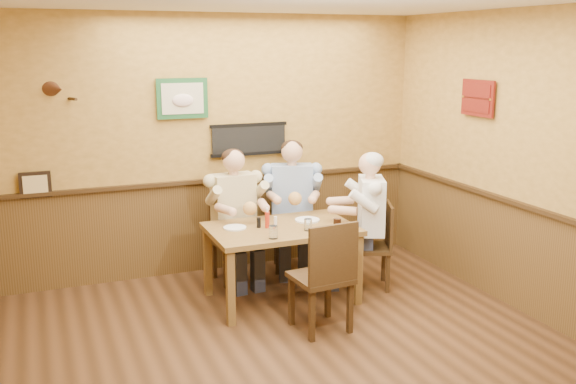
{
  "coord_description": "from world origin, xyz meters",
  "views": [
    {
      "loc": [
        -1.7,
        -4.2,
        2.47
      ],
      "look_at": [
        0.53,
        1.31,
        1.1
      ],
      "focal_mm": 40.0,
      "sensor_mm": 36.0,
      "label": 1
    }
  ],
  "objects_px": {
    "dining_table": "(281,236)",
    "pepper_shaker": "(259,223)",
    "chair_near_side": "(321,275)",
    "water_glass_left": "(273,232)",
    "water_glass_mid": "(308,225)",
    "cola_tumbler": "(337,224)",
    "chair_back_right": "(292,229)",
    "diner_tan_shirt": "(234,223)",
    "hot_sauce_bottle": "(267,219)",
    "chair_back_left": "(234,240)",
    "diner_white_elder": "(371,228)",
    "chair_right_end": "(370,246)",
    "salt_shaker": "(275,220)",
    "diner_blue_polo": "(292,212)"
  },
  "relations": [
    {
      "from": "chair_near_side",
      "to": "pepper_shaker",
      "type": "relative_size",
      "value": 10.26
    },
    {
      "from": "water_glass_left",
      "to": "cola_tumbler",
      "type": "distance_m",
      "value": 0.69
    },
    {
      "from": "cola_tumbler",
      "to": "salt_shaker",
      "type": "height_order",
      "value": "cola_tumbler"
    },
    {
      "from": "diner_tan_shirt",
      "to": "chair_near_side",
      "type": "bearing_deg",
      "value": -80.89
    },
    {
      "from": "diner_white_elder",
      "to": "chair_back_left",
      "type": "bearing_deg",
      "value": -96.1
    },
    {
      "from": "dining_table",
      "to": "chair_back_left",
      "type": "relative_size",
      "value": 1.56
    },
    {
      "from": "chair_near_side",
      "to": "dining_table",
      "type": "bearing_deg",
      "value": -89.47
    },
    {
      "from": "diner_tan_shirt",
      "to": "hot_sauce_bottle",
      "type": "xyz_separation_m",
      "value": [
        0.13,
        -0.66,
        0.2
      ]
    },
    {
      "from": "dining_table",
      "to": "hot_sauce_bottle",
      "type": "relative_size",
      "value": 7.9
    },
    {
      "from": "chair_back_left",
      "to": "hot_sauce_bottle",
      "type": "relative_size",
      "value": 5.06
    },
    {
      "from": "water_glass_left",
      "to": "chair_back_left",
      "type": "bearing_deg",
      "value": 93.43
    },
    {
      "from": "dining_table",
      "to": "chair_back_left",
      "type": "bearing_deg",
      "value": 112.0
    },
    {
      "from": "hot_sauce_bottle",
      "to": "diner_blue_polo",
      "type": "bearing_deg",
      "value": 53.69
    },
    {
      "from": "diner_blue_polo",
      "to": "chair_near_side",
      "type": "bearing_deg",
      "value": -85.13
    },
    {
      "from": "dining_table",
      "to": "diner_blue_polo",
      "type": "height_order",
      "value": "diner_blue_polo"
    },
    {
      "from": "chair_back_right",
      "to": "cola_tumbler",
      "type": "relative_size",
      "value": 9.26
    },
    {
      "from": "hot_sauce_bottle",
      "to": "salt_shaker",
      "type": "height_order",
      "value": "hot_sauce_bottle"
    },
    {
      "from": "chair_right_end",
      "to": "water_glass_mid",
      "type": "xyz_separation_m",
      "value": [
        -0.79,
        -0.2,
        0.36
      ]
    },
    {
      "from": "dining_table",
      "to": "chair_back_left",
      "type": "height_order",
      "value": "chair_back_left"
    },
    {
      "from": "chair_back_left",
      "to": "pepper_shaker",
      "type": "xyz_separation_m",
      "value": [
        0.06,
        -0.62,
        0.35
      ]
    },
    {
      "from": "hot_sauce_bottle",
      "to": "cola_tumbler",
      "type": "bearing_deg",
      "value": -24.31
    },
    {
      "from": "diner_white_elder",
      "to": "water_glass_left",
      "type": "distance_m",
      "value": 1.24
    },
    {
      "from": "chair_right_end",
      "to": "pepper_shaker",
      "type": "relative_size",
      "value": 9.01
    },
    {
      "from": "cola_tumbler",
      "to": "hot_sauce_bottle",
      "type": "distance_m",
      "value": 0.67
    },
    {
      "from": "dining_table",
      "to": "pepper_shaker",
      "type": "height_order",
      "value": "pepper_shaker"
    },
    {
      "from": "salt_shaker",
      "to": "hot_sauce_bottle",
      "type": "bearing_deg",
      "value": -145.52
    },
    {
      "from": "cola_tumbler",
      "to": "hot_sauce_bottle",
      "type": "height_order",
      "value": "hot_sauce_bottle"
    },
    {
      "from": "diner_tan_shirt",
      "to": "diner_blue_polo",
      "type": "height_order",
      "value": "diner_blue_polo"
    },
    {
      "from": "cola_tumbler",
      "to": "pepper_shaker",
      "type": "distance_m",
      "value": 0.75
    },
    {
      "from": "diner_tan_shirt",
      "to": "hot_sauce_bottle",
      "type": "relative_size",
      "value": 7.23
    },
    {
      "from": "diner_blue_polo",
      "to": "salt_shaker",
      "type": "relative_size",
      "value": 16.09
    },
    {
      "from": "chair_back_right",
      "to": "water_glass_left",
      "type": "distance_m",
      "value": 1.35
    },
    {
      "from": "chair_back_left",
      "to": "diner_white_elder",
      "type": "relative_size",
      "value": 0.7
    },
    {
      "from": "chair_right_end",
      "to": "pepper_shaker",
      "type": "height_order",
      "value": "chair_right_end"
    },
    {
      "from": "water_glass_mid",
      "to": "cola_tumbler",
      "type": "xyz_separation_m",
      "value": [
        0.28,
        -0.05,
        -0.01
      ]
    },
    {
      "from": "chair_back_right",
      "to": "pepper_shaker",
      "type": "height_order",
      "value": "chair_back_right"
    },
    {
      "from": "water_glass_left",
      "to": "hot_sauce_bottle",
      "type": "distance_m",
      "value": 0.36
    },
    {
      "from": "water_glass_mid",
      "to": "diner_tan_shirt",
      "type": "bearing_deg",
      "value": 117.49
    },
    {
      "from": "diner_blue_polo",
      "to": "chair_back_left",
      "type": "bearing_deg",
      "value": -152.12
    },
    {
      "from": "cola_tumbler",
      "to": "hot_sauce_bottle",
      "type": "bearing_deg",
      "value": 155.69
    },
    {
      "from": "chair_back_right",
      "to": "pepper_shaker",
      "type": "distance_m",
      "value": 1.05
    },
    {
      "from": "diner_tan_shirt",
      "to": "cola_tumbler",
      "type": "bearing_deg",
      "value": -56.01
    },
    {
      "from": "chair_near_side",
      "to": "water_glass_left",
      "type": "relative_size",
      "value": 8.43
    },
    {
      "from": "water_glass_mid",
      "to": "cola_tumbler",
      "type": "height_order",
      "value": "water_glass_mid"
    },
    {
      "from": "water_glass_left",
      "to": "salt_shaker",
      "type": "relative_size",
      "value": 1.48
    },
    {
      "from": "diner_white_elder",
      "to": "hot_sauce_bottle",
      "type": "height_order",
      "value": "diner_white_elder"
    },
    {
      "from": "dining_table",
      "to": "chair_back_left",
      "type": "distance_m",
      "value": 0.75
    },
    {
      "from": "hot_sauce_bottle",
      "to": "diner_white_elder",
      "type": "bearing_deg",
      "value": -1.46
    },
    {
      "from": "dining_table",
      "to": "chair_back_right",
      "type": "xyz_separation_m",
      "value": [
        0.44,
        0.79,
        -0.2
      ]
    },
    {
      "from": "diner_tan_shirt",
      "to": "diner_blue_polo",
      "type": "bearing_deg",
      "value": 5.39
    }
  ]
}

